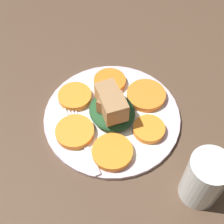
{
  "coord_description": "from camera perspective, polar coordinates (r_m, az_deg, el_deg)",
  "views": [
    {
      "loc": [
        34.53,
        -18.52,
        58.07
      ],
      "look_at": [
        0.0,
        0.0,
        4.1
      ],
      "focal_mm": 50.0,
      "sensor_mm": 36.0,
      "label": 1
    }
  ],
  "objects": [
    {
      "name": "center_pile",
      "position": [
        0.65,
        -0.15,
        0.87
      ],
      "size": [
        10.65,
        9.58,
        7.29
      ],
      "color": "#1E4723",
      "rests_on": "plate"
    },
    {
      "name": "fork",
      "position": [
        0.65,
        -5.9,
        -3.71
      ],
      "size": [
        19.86,
        3.52,
        0.4
      ],
      "rotation": [
        0.0,
        0.0,
        -0.09
      ],
      "color": "silver",
      "rests_on": "plate"
    },
    {
      "name": "water_glass",
      "position": [
        0.57,
        16.53,
        -11.67
      ],
      "size": [
        7.18,
        7.18,
        11.34
      ],
      "color": "silver",
      "rests_on": "table_slab"
    },
    {
      "name": "carrot_slice_1",
      "position": [
        0.65,
        -6.81,
        -3.61
      ],
      "size": [
        8.0,
        8.0,
        1.35
      ],
      "primitive_type": "cylinder",
      "color": "orange",
      "rests_on": "plate"
    },
    {
      "name": "carrot_slice_2",
      "position": [
        0.62,
        0.06,
        -7.33
      ],
      "size": [
        8.12,
        8.12,
        1.35
      ],
      "primitive_type": "cylinder",
      "color": "orange",
      "rests_on": "plate"
    },
    {
      "name": "carrot_slice_5",
      "position": [
        0.73,
        -0.42,
        5.59
      ],
      "size": [
        7.42,
        7.42,
        1.35
      ],
      "primitive_type": "cylinder",
      "color": "orange",
      "rests_on": "plate"
    },
    {
      "name": "plate",
      "position": [
        0.68,
        -0.0,
        -0.78
      ],
      "size": [
        29.53,
        29.53,
        1.05
      ],
      "color": "silver",
      "rests_on": "table_slab"
    },
    {
      "name": "table_slab",
      "position": [
        0.69,
        -0.0,
        -1.51
      ],
      "size": [
        120.0,
        120.0,
        2.0
      ],
      "primitive_type": "cube",
      "color": "#4C3828",
      "rests_on": "ground"
    },
    {
      "name": "carrot_slice_4",
      "position": [
        0.7,
        6.25,
        3.06
      ],
      "size": [
        8.73,
        8.73,
        1.35
      ],
      "primitive_type": "cylinder",
      "color": "orange",
      "rests_on": "plate"
    },
    {
      "name": "carrot_slice_3",
      "position": [
        0.65,
        6.76,
        -3.13
      ],
      "size": [
        6.65,
        6.65,
        1.35
      ],
      "primitive_type": "cylinder",
      "color": "orange",
      "rests_on": "plate"
    },
    {
      "name": "carrot_slice_0",
      "position": [
        0.7,
        -6.79,
        2.86
      ],
      "size": [
        7.49,
        7.49,
        1.35
      ],
      "primitive_type": "cylinder",
      "color": "orange",
      "rests_on": "plate"
    }
  ]
}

